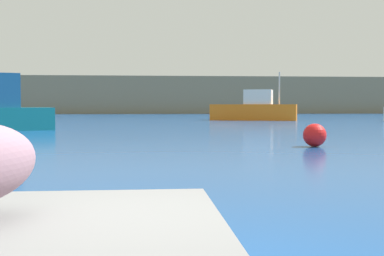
{
  "coord_description": "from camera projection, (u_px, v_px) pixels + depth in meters",
  "views": [
    {
      "loc": [
        0.06,
        -3.72,
        1.33
      ],
      "look_at": [
        1.47,
        11.57,
        0.63
      ],
      "focal_mm": 47.24,
      "sensor_mm": 36.0,
      "label": 1
    }
  ],
  "objects": [
    {
      "name": "hillside_backdrop",
      "position": [
        145.0,
        96.0,
        82.94
      ],
      "size": [
        140.0,
        13.27,
        5.79
      ],
      "primitive_type": "cube",
      "color": "#7F755B",
      "rests_on": "ground"
    },
    {
      "name": "fishing_boat_orange",
      "position": [
        254.0,
        109.0,
        44.56
      ],
      "size": [
        7.79,
        4.56,
        4.21
      ],
      "rotation": [
        0.0,
        0.0,
        -0.34
      ],
      "color": "orange",
      "rests_on": "ground"
    },
    {
      "name": "mooring_buoy",
      "position": [
        315.0,
        135.0,
        16.13
      ],
      "size": [
        0.74,
        0.74,
        0.74
      ],
      "primitive_type": "sphere",
      "color": "red",
      "rests_on": "ground"
    }
  ]
}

